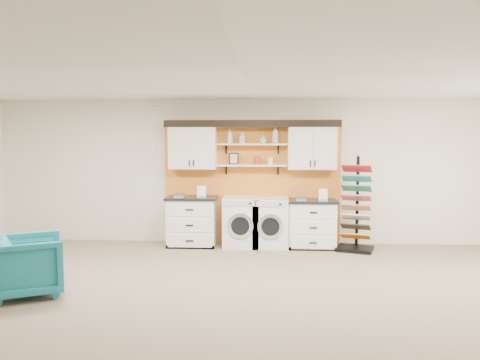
# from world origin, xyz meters

# --- Properties ---
(floor) EXTENTS (10.00, 10.00, 0.00)m
(floor) POSITION_xyz_m (0.00, 0.00, 0.00)
(floor) COLOR gray
(floor) RESTS_ON ground
(ceiling) EXTENTS (10.00, 10.00, 0.00)m
(ceiling) POSITION_xyz_m (0.00, 0.00, 2.80)
(ceiling) COLOR white
(ceiling) RESTS_ON wall_back
(wall_back) EXTENTS (10.00, 0.00, 10.00)m
(wall_back) POSITION_xyz_m (0.00, 4.00, 1.40)
(wall_back) COLOR beige
(wall_back) RESTS_ON floor
(accent_panel) EXTENTS (3.40, 0.07, 2.40)m
(accent_panel) POSITION_xyz_m (0.00, 3.96, 1.20)
(accent_panel) COLOR orange
(accent_panel) RESTS_ON wall_back
(upper_cabinet_left) EXTENTS (0.90, 0.35, 0.84)m
(upper_cabinet_left) POSITION_xyz_m (-1.13, 3.79, 1.88)
(upper_cabinet_left) COLOR white
(upper_cabinet_left) RESTS_ON wall_back
(upper_cabinet_right) EXTENTS (0.90, 0.35, 0.84)m
(upper_cabinet_right) POSITION_xyz_m (1.13, 3.79, 1.88)
(upper_cabinet_right) COLOR white
(upper_cabinet_right) RESTS_ON wall_back
(shelf_lower) EXTENTS (1.32, 0.28, 0.03)m
(shelf_lower) POSITION_xyz_m (0.00, 3.80, 1.53)
(shelf_lower) COLOR white
(shelf_lower) RESTS_ON wall_back
(shelf_upper) EXTENTS (1.32, 0.28, 0.03)m
(shelf_upper) POSITION_xyz_m (0.00, 3.80, 1.93)
(shelf_upper) COLOR white
(shelf_upper) RESTS_ON wall_back
(crown_molding) EXTENTS (3.30, 0.41, 0.13)m
(crown_molding) POSITION_xyz_m (0.00, 3.81, 2.33)
(crown_molding) COLOR black
(crown_molding) RESTS_ON wall_back
(picture_frame) EXTENTS (0.18, 0.02, 0.22)m
(picture_frame) POSITION_xyz_m (-0.35, 3.85, 1.66)
(picture_frame) COLOR black
(picture_frame) RESTS_ON shelf_lower
(canister_red) EXTENTS (0.11, 0.11, 0.16)m
(canister_red) POSITION_xyz_m (0.10, 3.80, 1.62)
(canister_red) COLOR red
(canister_red) RESTS_ON shelf_lower
(canister_cream) EXTENTS (0.10, 0.10, 0.14)m
(canister_cream) POSITION_xyz_m (0.35, 3.80, 1.61)
(canister_cream) COLOR silver
(canister_cream) RESTS_ON shelf_lower
(base_cabinet_left) EXTENTS (0.96, 0.66, 0.94)m
(base_cabinet_left) POSITION_xyz_m (-1.13, 3.64, 0.47)
(base_cabinet_left) COLOR white
(base_cabinet_left) RESTS_ON floor
(base_cabinet_right) EXTENTS (0.92, 0.66, 0.90)m
(base_cabinet_right) POSITION_xyz_m (1.13, 3.64, 0.45)
(base_cabinet_right) COLOR white
(base_cabinet_right) RESTS_ON floor
(washer) EXTENTS (0.67, 0.71, 0.94)m
(washer) POSITION_xyz_m (-0.19, 3.64, 0.47)
(washer) COLOR white
(washer) RESTS_ON floor
(dryer) EXTENTS (0.66, 0.71, 0.93)m
(dryer) POSITION_xyz_m (0.36, 3.64, 0.46)
(dryer) COLOR white
(dryer) RESTS_ON floor
(sample_rack) EXTENTS (0.76, 0.69, 1.72)m
(sample_rack) POSITION_xyz_m (1.91, 3.45, 0.54)
(sample_rack) COLOR black
(sample_rack) RESTS_ON floor
(armchair) EXTENTS (1.15, 1.14, 0.78)m
(armchair) POSITION_xyz_m (-2.82, 0.74, 0.39)
(armchair) COLOR #167688
(armchair) RESTS_ON floor
(soap_bottle_a) EXTENTS (0.14, 0.14, 0.28)m
(soap_bottle_a) POSITION_xyz_m (-0.42, 3.80, 2.08)
(soap_bottle_a) COLOR silver
(soap_bottle_a) RESTS_ON shelf_upper
(soap_bottle_b) EXTENTS (0.11, 0.10, 0.21)m
(soap_bottle_b) POSITION_xyz_m (-0.19, 3.80, 2.05)
(soap_bottle_b) COLOR silver
(soap_bottle_b) RESTS_ON shelf_upper
(soap_bottle_c) EXTENTS (0.16, 0.16, 0.16)m
(soap_bottle_c) POSITION_xyz_m (0.21, 3.80, 2.03)
(soap_bottle_c) COLOR silver
(soap_bottle_c) RESTS_ON shelf_upper
(soap_bottle_d) EXTENTS (0.16, 0.16, 0.33)m
(soap_bottle_d) POSITION_xyz_m (0.44, 3.80, 2.11)
(soap_bottle_d) COLOR silver
(soap_bottle_d) RESTS_ON shelf_upper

